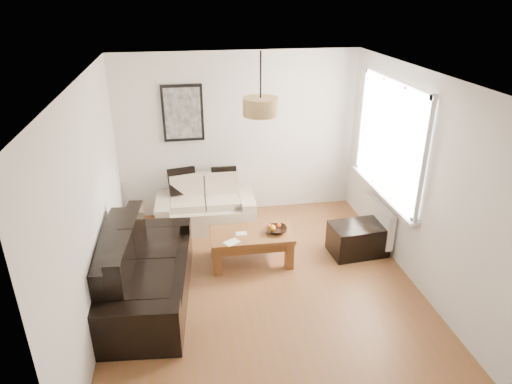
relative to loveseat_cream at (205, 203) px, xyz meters
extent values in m
plane|color=brown|center=(0.60, -1.78, -0.38)|extent=(4.50, 4.50, 0.00)
cube|color=white|center=(2.42, -0.98, 0.00)|extent=(0.10, 0.90, 0.52)
cylinder|color=tan|center=(0.60, -1.48, 1.85)|extent=(0.40, 0.40, 0.20)
cube|color=black|center=(2.05, -1.19, -0.16)|extent=(0.80, 0.55, 0.44)
cube|color=black|center=(-0.33, 0.18, 0.32)|extent=(0.43, 0.21, 0.42)
cube|color=black|center=(0.32, 0.18, 0.31)|extent=(0.39, 0.13, 0.39)
imported|color=black|center=(0.88, -1.20, 0.11)|extent=(0.30, 0.30, 0.07)
sphere|color=orange|center=(0.83, -1.16, 0.11)|extent=(0.11, 0.11, 0.09)
sphere|color=#F95315|center=(0.93, -1.09, 0.11)|extent=(0.07, 0.07, 0.06)
sphere|color=#EF4A14|center=(0.79, -1.09, 0.11)|extent=(0.06, 0.06, 0.06)
cube|color=white|center=(0.25, -1.37, 0.08)|extent=(0.23, 0.21, 0.01)
camera|label=1|loc=(-0.28, -6.37, 3.07)|focal=31.71mm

